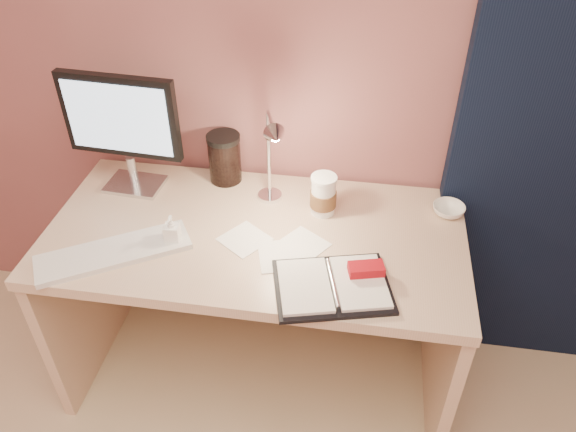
# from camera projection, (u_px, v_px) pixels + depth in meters

# --- Properties ---
(room) EXTENTS (3.50, 3.50, 3.50)m
(room) POSITION_uv_depth(u_px,v_px,m) (569.00, 99.00, 1.75)
(room) COLOR #C6B28E
(room) RESTS_ON ground
(desk) EXTENTS (1.40, 0.70, 0.73)m
(desk) POSITION_uv_depth(u_px,v_px,m) (261.00, 266.00, 2.07)
(desk) COLOR beige
(desk) RESTS_ON ground
(monitor) EXTENTS (0.42, 0.16, 0.44)m
(monitor) POSITION_uv_depth(u_px,v_px,m) (123.00, 123.00, 1.92)
(monitor) COLOR silver
(monitor) RESTS_ON desk
(keyboard) EXTENTS (0.48, 0.37, 0.02)m
(keyboard) POSITION_uv_depth(u_px,v_px,m) (114.00, 252.00, 1.78)
(keyboard) COLOR silver
(keyboard) RESTS_ON desk
(planner) EXTENTS (0.39, 0.33, 0.05)m
(planner) POSITION_uv_depth(u_px,v_px,m) (335.00, 284.00, 1.66)
(planner) COLOR black
(planner) RESTS_ON desk
(paper_a) EXTENTS (0.19, 0.19, 0.00)m
(paper_a) POSITION_uv_depth(u_px,v_px,m) (283.00, 255.00, 1.78)
(paper_a) COLOR white
(paper_a) RESTS_ON desk
(paper_b) EXTENTS (0.19, 0.19, 0.00)m
(paper_b) POSITION_uv_depth(u_px,v_px,m) (245.00, 239.00, 1.84)
(paper_b) COLOR white
(paper_b) RESTS_ON desk
(paper_c) EXTENTS (0.19, 0.19, 0.00)m
(paper_c) POSITION_uv_depth(u_px,v_px,m) (302.00, 245.00, 1.82)
(paper_c) COLOR white
(paper_c) RESTS_ON desk
(coffee_cup) EXTENTS (0.09, 0.09, 0.15)m
(coffee_cup) POSITION_uv_depth(u_px,v_px,m) (323.00, 196.00, 1.92)
(coffee_cup) COLOR white
(coffee_cup) RESTS_ON desk
(bowl) EXTENTS (0.14, 0.14, 0.03)m
(bowl) POSITION_uv_depth(u_px,v_px,m) (449.00, 210.00, 1.94)
(bowl) COLOR white
(bowl) RESTS_ON desk
(lotion_bottle) EXTENTS (0.05, 0.05, 0.11)m
(lotion_bottle) POSITION_uv_depth(u_px,v_px,m) (172.00, 230.00, 1.80)
(lotion_bottle) COLOR white
(lotion_bottle) RESTS_ON desk
(dark_jar) EXTENTS (0.12, 0.12, 0.17)m
(dark_jar) POSITION_uv_depth(u_px,v_px,m) (225.00, 160.00, 2.07)
(dark_jar) COLOR black
(dark_jar) RESTS_ON desk
(desk_lamp) EXTENTS (0.13, 0.23, 0.37)m
(desk_lamp) POSITION_uv_depth(u_px,v_px,m) (254.00, 155.00, 1.82)
(desk_lamp) COLOR silver
(desk_lamp) RESTS_ON desk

